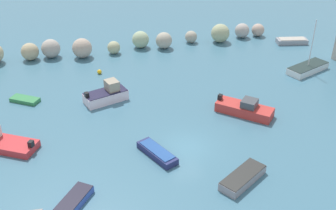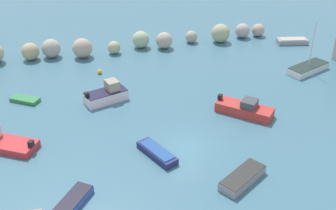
% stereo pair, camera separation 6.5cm
% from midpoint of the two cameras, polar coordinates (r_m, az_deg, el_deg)
% --- Properties ---
extents(cove_water, '(160.00, 160.00, 0.00)m').
position_cam_midpoint_polar(cove_water, '(34.26, 2.49, -5.83)').
color(cove_water, '#3F6E86').
rests_on(cove_water, ground).
extents(rock_breakwater, '(42.97, 3.59, 2.68)m').
position_cam_midpoint_polar(rock_breakwater, '(51.81, -10.90, 8.00)').
color(rock_breakwater, '#ACA79C').
rests_on(rock_breakwater, ground).
extents(channel_buoy, '(0.51, 0.51, 0.51)m').
position_cam_midpoint_polar(channel_buoy, '(46.85, -9.51, 4.56)').
color(channel_buoy, gold).
rests_on(channel_buoy, cove_water).
extents(moored_boat_0, '(4.51, 2.94, 2.05)m').
position_cam_midpoint_polar(moored_boat_0, '(40.96, -8.54, 1.44)').
color(moored_boat_0, white).
rests_on(moored_boat_0, cove_water).
extents(moored_boat_1, '(5.55, 3.62, 6.02)m').
position_cam_midpoint_polar(moored_boat_1, '(49.34, 18.74, 4.87)').
color(moored_boat_1, white).
rests_on(moored_boat_1, cove_water).
extents(moored_boat_3, '(3.00, 3.33, 0.57)m').
position_cam_midpoint_polar(moored_boat_3, '(29.61, -12.98, -12.80)').
color(moored_boat_3, '#3756B4').
rests_on(moored_boat_3, cove_water).
extents(moored_boat_4, '(5.01, 4.98, 1.58)m').
position_cam_midpoint_polar(moored_boat_4, '(39.04, 10.53, -0.50)').
color(moored_boat_4, '#BD3631').
rests_on(moored_boat_4, cove_water).
extents(moored_boat_6, '(4.25, 3.36, 0.71)m').
position_cam_midpoint_polar(moored_boat_6, '(31.09, 10.25, -9.86)').
color(moored_boat_6, gray).
rests_on(moored_boat_6, cove_water).
extents(moored_boat_9, '(3.01, 2.61, 0.38)m').
position_cam_midpoint_polar(moored_boat_9, '(43.03, -19.23, 0.70)').
color(moored_boat_9, '#33844B').
rests_on(moored_boat_9, cove_water).
extents(moored_boat_10, '(4.17, 2.33, 0.70)m').
position_cam_midpoint_polar(moored_boat_10, '(57.04, 16.73, 8.48)').
color(moored_boat_10, gray).
rests_on(moored_boat_10, cove_water).
extents(moored_boat_11, '(2.67, 4.10, 0.63)m').
position_cam_midpoint_polar(moored_boat_11, '(33.10, -1.57, -6.61)').
color(moored_boat_11, navy).
rests_on(moored_boat_11, cove_water).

